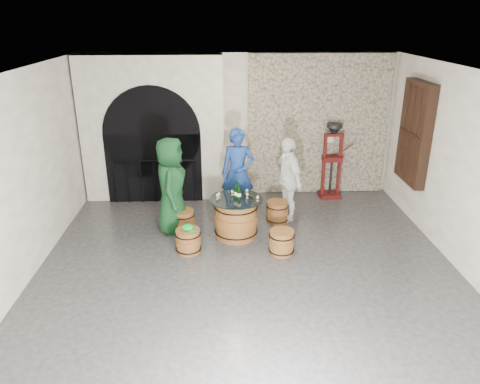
{
  "coord_description": "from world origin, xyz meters",
  "views": [
    {
      "loc": [
        -0.4,
        -6.13,
        3.99
      ],
      "look_at": [
        -0.09,
        1.3,
        1.05
      ],
      "focal_mm": 34.0,
      "sensor_mm": 36.0,
      "label": 1
    }
  ],
  "objects_px": {
    "barrel_stool_far": "(238,204)",
    "person_blue": "(238,173)",
    "person_white": "(287,179)",
    "corking_press": "(332,155)",
    "person_green": "(171,186)",
    "barrel_table": "(236,218)",
    "side_barrel": "(237,194)",
    "barrel_stool_left": "(183,221)",
    "wine_bottle_center": "(239,193)",
    "wine_bottle_left": "(236,192)",
    "barrel_stool_near_right": "(282,242)",
    "wine_bottle_right": "(237,191)",
    "barrel_stool_right": "(277,212)",
    "barrel_stool_near_left": "(188,241)"
  },
  "relations": [
    {
      "from": "barrel_stool_far",
      "to": "person_blue",
      "type": "distance_m",
      "value": 0.71
    },
    {
      "from": "person_white",
      "to": "corking_press",
      "type": "height_order",
      "value": "person_white"
    },
    {
      "from": "person_green",
      "to": "person_white",
      "type": "relative_size",
      "value": 1.08
    },
    {
      "from": "barrel_table",
      "to": "side_barrel",
      "type": "distance_m",
      "value": 1.43
    },
    {
      "from": "barrel_stool_left",
      "to": "wine_bottle_center",
      "type": "height_order",
      "value": "wine_bottle_center"
    },
    {
      "from": "wine_bottle_left",
      "to": "barrel_stool_far",
      "type": "bearing_deg",
      "value": 85.82
    },
    {
      "from": "barrel_table",
      "to": "wine_bottle_left",
      "type": "relative_size",
      "value": 3.09
    },
    {
      "from": "person_green",
      "to": "barrel_stool_near_right",
      "type": "bearing_deg",
      "value": -115.03
    },
    {
      "from": "person_blue",
      "to": "wine_bottle_right",
      "type": "relative_size",
      "value": 5.72
    },
    {
      "from": "barrel_stool_left",
      "to": "wine_bottle_center",
      "type": "bearing_deg",
      "value": -15.39
    },
    {
      "from": "wine_bottle_left",
      "to": "wine_bottle_center",
      "type": "xyz_separation_m",
      "value": [
        0.05,
        -0.07,
        0.0
      ]
    },
    {
      "from": "wine_bottle_left",
      "to": "wine_bottle_center",
      "type": "bearing_deg",
      "value": -52.8
    },
    {
      "from": "wine_bottle_right",
      "to": "barrel_stool_far",
      "type": "bearing_deg",
      "value": 86.59
    },
    {
      "from": "barrel_stool_left",
      "to": "person_white",
      "type": "bearing_deg",
      "value": 13.66
    },
    {
      "from": "barrel_stool_far",
      "to": "wine_bottle_center",
      "type": "bearing_deg",
      "value": -91.16
    },
    {
      "from": "barrel_stool_far",
      "to": "corking_press",
      "type": "distance_m",
      "value": 2.46
    },
    {
      "from": "person_white",
      "to": "corking_press",
      "type": "xyz_separation_m",
      "value": [
        1.18,
        1.16,
        0.14
      ]
    },
    {
      "from": "person_green",
      "to": "side_barrel",
      "type": "height_order",
      "value": "person_green"
    },
    {
      "from": "barrel_stool_near_right",
      "to": "person_green",
      "type": "distance_m",
      "value": 2.34
    },
    {
      "from": "barrel_table",
      "to": "person_white",
      "type": "relative_size",
      "value": 0.58
    },
    {
      "from": "barrel_stool_right",
      "to": "person_blue",
      "type": "distance_m",
      "value": 1.13
    },
    {
      "from": "barrel_table",
      "to": "wine_bottle_right",
      "type": "bearing_deg",
      "value": 75.85
    },
    {
      "from": "corking_press",
      "to": "wine_bottle_center",
      "type": "bearing_deg",
      "value": -142.13
    },
    {
      "from": "barrel_stool_far",
      "to": "barrel_stool_near_left",
      "type": "relative_size",
      "value": 1.0
    },
    {
      "from": "barrel_stool_left",
      "to": "side_barrel",
      "type": "height_order",
      "value": "side_barrel"
    },
    {
      "from": "corking_press",
      "to": "person_green",
      "type": "bearing_deg",
      "value": -158.93
    },
    {
      "from": "barrel_stool_near_left",
      "to": "barrel_stool_left",
      "type": "bearing_deg",
      "value": 100.28
    },
    {
      "from": "barrel_table",
      "to": "wine_bottle_center",
      "type": "xyz_separation_m",
      "value": [
        0.05,
        -0.05,
        0.52
      ]
    },
    {
      "from": "barrel_stool_far",
      "to": "corking_press",
      "type": "xyz_separation_m",
      "value": [
        2.16,
        0.86,
        0.79
      ]
    },
    {
      "from": "barrel_stool_right",
      "to": "side_barrel",
      "type": "height_order",
      "value": "side_barrel"
    },
    {
      "from": "barrel_table",
      "to": "barrel_stool_near_left",
      "type": "distance_m",
      "value": 1.06
    },
    {
      "from": "barrel_table",
      "to": "barrel_stool_right",
      "type": "xyz_separation_m",
      "value": [
        0.86,
        0.61,
        -0.17
      ]
    },
    {
      "from": "side_barrel",
      "to": "barrel_table",
      "type": "bearing_deg",
      "value": -92.42
    },
    {
      "from": "barrel_stool_right",
      "to": "corking_press",
      "type": "bearing_deg",
      "value": 43.44
    },
    {
      "from": "wine_bottle_right",
      "to": "person_blue",
      "type": "bearing_deg",
      "value": 86.62
    },
    {
      "from": "barrel_stool_near_left",
      "to": "person_white",
      "type": "distance_m",
      "value": 2.44
    },
    {
      "from": "person_blue",
      "to": "person_white",
      "type": "bearing_deg",
      "value": -9.86
    },
    {
      "from": "barrel_stool_left",
      "to": "barrel_stool_far",
      "type": "height_order",
      "value": "same"
    },
    {
      "from": "barrel_stool_right",
      "to": "barrel_stool_near_right",
      "type": "relative_size",
      "value": 1.0
    },
    {
      "from": "barrel_stool_near_left",
      "to": "wine_bottle_center",
      "type": "distance_m",
      "value": 1.27
    },
    {
      "from": "barrel_stool_left",
      "to": "barrel_stool_near_left",
      "type": "relative_size",
      "value": 1.0
    },
    {
      "from": "person_green",
      "to": "corking_press",
      "type": "bearing_deg",
      "value": -63.42
    },
    {
      "from": "barrel_stool_left",
      "to": "wine_bottle_left",
      "type": "height_order",
      "value": "wine_bottle_left"
    },
    {
      "from": "person_blue",
      "to": "corking_press",
      "type": "height_order",
      "value": "person_blue"
    },
    {
      "from": "person_blue",
      "to": "wine_bottle_left",
      "type": "bearing_deg",
      "value": -89.78
    },
    {
      "from": "barrel_stool_far",
      "to": "wine_bottle_center",
      "type": "height_order",
      "value": "wine_bottle_center"
    },
    {
      "from": "barrel_stool_right",
      "to": "wine_bottle_left",
      "type": "bearing_deg",
      "value": -145.53
    },
    {
      "from": "barrel_stool_far",
      "to": "person_white",
      "type": "xyz_separation_m",
      "value": [
        0.99,
        -0.3,
        0.65
      ]
    },
    {
      "from": "person_blue",
      "to": "side_barrel",
      "type": "bearing_deg",
      "value": 95.89
    },
    {
      "from": "barrel_stool_left",
      "to": "barrel_stool_near_right",
      "type": "xyz_separation_m",
      "value": [
        1.8,
        -0.95,
        0.0
      ]
    }
  ]
}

